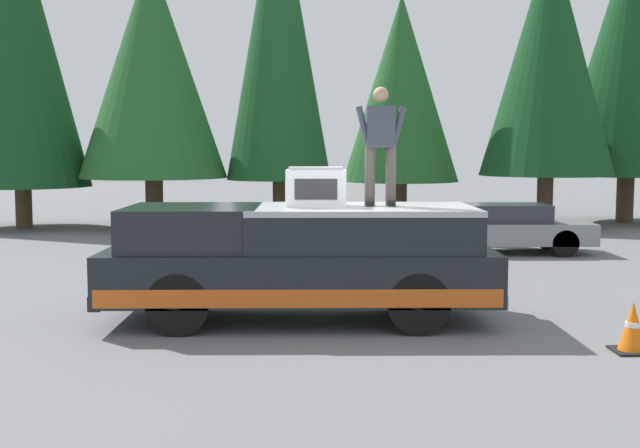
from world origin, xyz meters
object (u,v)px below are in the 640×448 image
(person_on_truck_bed, at_px, (381,143))
(traffic_cone, at_px, (633,329))
(pickup_truck, at_px, (300,261))
(parked_car_grey, at_px, (503,229))
(compressor_unit, at_px, (316,187))

(person_on_truck_bed, height_order, traffic_cone, person_on_truck_bed)
(pickup_truck, height_order, traffic_cone, pickup_truck)
(person_on_truck_bed, height_order, parked_car_grey, person_on_truck_bed)
(pickup_truck, distance_m, person_on_truck_bed, 2.04)
(pickup_truck, distance_m, compressor_unit, 1.08)
(person_on_truck_bed, distance_m, traffic_cone, 4.16)
(person_on_truck_bed, bearing_deg, compressor_unit, 96.04)
(compressor_unit, height_order, traffic_cone, compressor_unit)
(compressor_unit, distance_m, traffic_cone, 4.56)
(person_on_truck_bed, relative_size, parked_car_grey, 0.41)
(person_on_truck_bed, bearing_deg, traffic_cone, -123.33)
(pickup_truck, relative_size, parked_car_grey, 1.35)
(pickup_truck, relative_size, person_on_truck_bed, 3.28)
(person_on_truck_bed, bearing_deg, parked_car_grey, -25.84)
(pickup_truck, xyz_separation_m, person_on_truck_bed, (0.09, -1.15, 1.68))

